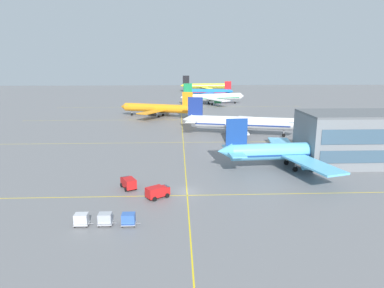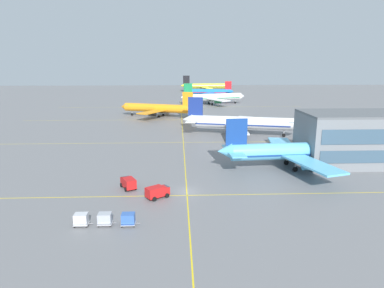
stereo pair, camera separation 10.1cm
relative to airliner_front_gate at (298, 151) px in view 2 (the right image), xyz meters
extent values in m
plane|color=slate|center=(-25.16, -13.30, -3.93)|extent=(600.00, 600.00, 0.00)
cylinder|color=#5BB7E5|center=(0.52, 0.04, 0.07)|extent=(31.42, 5.99, 3.71)
cone|color=#5BB7E5|center=(17.36, 1.27, 0.07)|extent=(2.80, 3.81, 3.64)
cone|color=#5BB7E5|center=(-16.61, -1.22, 0.46)|extent=(3.37, 3.74, 3.52)
cube|color=navy|center=(-14.08, -1.03, 4.66)|extent=(4.70, 0.69, 5.86)
cube|color=#5BB7E5|center=(-14.35, -3.99, 0.46)|extent=(3.49, 5.29, 0.23)
cube|color=#5BB7E5|center=(-14.78, 1.85, 0.46)|extent=(3.49, 5.29, 0.23)
cube|color=#5BB7E5|center=(0.16, -8.31, -0.52)|extent=(8.96, 15.48, 0.39)
cube|color=#5BB7E5|center=(-1.06, 8.24, -0.52)|extent=(7.02, 15.20, 0.39)
cylinder|color=#5BB7E5|center=(1.09, -5.01, -1.79)|extent=(3.46, 2.29, 2.05)
cylinder|color=#5BB7E5|center=(0.34, 5.11, -1.79)|extent=(3.46, 2.29, 2.05)
cube|color=#385166|center=(15.12, 1.11, 0.61)|extent=(2.00, 3.53, 0.68)
cube|color=navy|center=(0.52, 0.04, -0.39)|extent=(28.93, 5.84, 0.35)
cylinder|color=#99999E|center=(13.18, 0.97, -2.32)|extent=(0.27, 0.27, 1.61)
cylinder|color=black|center=(13.18, 0.97, -3.40)|extent=(1.10, 0.52, 1.07)
cylinder|color=#99999E|center=(-1.24, -2.64, -2.32)|extent=(0.27, 0.27, 1.61)
cylinder|color=black|center=(-1.24, -2.64, -3.40)|extent=(1.10, 0.52, 1.07)
cylinder|color=#99999E|center=(-1.61, 2.43, -2.32)|extent=(0.27, 0.27, 1.61)
cylinder|color=black|center=(-1.61, 2.43, -3.40)|extent=(1.10, 0.52, 1.07)
cylinder|color=white|center=(-5.96, 35.60, 0.28)|extent=(32.83, 11.77, 3.90)
cone|color=white|center=(11.28, 31.28, 0.28)|extent=(3.52, 4.36, 3.82)
cone|color=white|center=(-23.50, 39.99, 0.69)|extent=(4.09, 4.40, 3.71)
cube|color=navy|center=(-20.91, 39.34, 5.11)|extent=(4.87, 1.56, 6.16)
cube|color=white|center=(-22.15, 36.48, 0.69)|extent=(4.49, 5.98, 0.25)
cube|color=white|center=(-20.65, 42.45, 0.69)|extent=(4.49, 5.98, 0.25)
cube|color=white|center=(-9.08, 27.38, -0.34)|extent=(5.89, 15.59, 0.41)
cube|color=white|center=(-4.83, 44.31, -0.34)|extent=(11.57, 16.19, 0.41)
cylinder|color=navy|center=(-7.06, 30.37, -1.67)|extent=(3.91, 2.94, 2.16)
cylinder|color=navy|center=(-4.46, 40.73, -1.67)|extent=(3.91, 2.94, 2.16)
cube|color=#385166|center=(8.98, 31.85, 0.84)|extent=(2.67, 3.93, 0.72)
cube|color=navy|center=(-5.96, 35.60, -0.21)|extent=(30.29, 11.17, 0.37)
cylinder|color=#99999E|center=(6.99, 32.35, -2.24)|extent=(0.29, 0.29, 1.69)
cylinder|color=black|center=(6.99, 32.35, -3.37)|extent=(1.21, 0.72, 1.13)
cylinder|color=#99999E|center=(-8.60, 33.50, -2.24)|extent=(0.29, 0.29, 1.69)
cylinder|color=black|center=(-8.60, 33.50, -3.37)|extent=(1.21, 0.72, 1.13)
cylinder|color=#99999E|center=(-7.30, 38.69, -2.24)|extent=(0.29, 0.29, 1.69)
cylinder|color=black|center=(-7.30, 38.69, -3.37)|extent=(1.21, 0.72, 1.13)
cylinder|color=orange|center=(-35.83, 75.67, -0.08)|extent=(29.52, 13.40, 3.57)
cone|color=orange|center=(-51.15, 81.10, -0.08)|extent=(3.47, 4.11, 3.50)
cone|color=orange|center=(-20.25, 70.15, 0.29)|extent=(3.97, 4.20, 3.39)
cube|color=orange|center=(-22.55, 70.97, 4.33)|extent=(4.36, 1.82, 5.64)
cube|color=orange|center=(-21.17, 73.46, 0.29)|extent=(4.46, 5.61, 0.23)
cube|color=orange|center=(-23.05, 68.15, 0.29)|extent=(4.46, 5.61, 0.23)
cube|color=orange|center=(-32.28, 82.88, -0.65)|extent=(6.68, 14.61, 0.38)
cube|color=orange|center=(-37.61, 67.83, -0.65)|extent=(11.53, 14.56, 0.38)
cylinder|color=#333338|center=(-34.38, 80.34, -1.87)|extent=(3.67, 2.93, 1.97)
cylinder|color=#333338|center=(-37.64, 71.13, -1.87)|extent=(3.67, 2.93, 1.97)
cube|color=#385166|center=(-49.11, 80.38, 0.43)|extent=(2.69, 3.66, 0.66)
cube|color=orange|center=(-35.83, 75.67, -0.53)|extent=(27.27, 12.63, 0.34)
cylinder|color=#99999E|center=(-47.34, 79.75, -2.38)|extent=(0.26, 0.26, 1.55)
cylinder|color=black|center=(-47.34, 79.75, -3.42)|extent=(1.12, 0.74, 1.03)
cylinder|color=#99999E|center=(-33.24, 77.35, -2.38)|extent=(0.26, 0.26, 1.55)
cylinder|color=black|center=(-33.24, 77.35, -3.42)|extent=(1.12, 0.74, 1.03)
cylinder|color=#99999E|center=(-34.87, 72.74, -2.38)|extent=(0.26, 0.26, 1.55)
cylinder|color=black|center=(-34.87, 72.74, -3.42)|extent=(1.12, 0.74, 1.03)
cylinder|color=white|center=(-6.38, 119.14, 0.25)|extent=(32.48, 12.67, 3.88)
cone|color=white|center=(10.60, 123.97, 0.25)|extent=(3.59, 4.38, 3.80)
cone|color=white|center=(-23.66, 114.22, 0.66)|extent=(4.15, 4.44, 3.68)
cube|color=#197F47|center=(-21.11, 114.95, 5.05)|extent=(4.81, 1.69, 6.12)
cube|color=white|center=(-20.77, 111.86, 0.66)|extent=(4.59, 6.00, 0.24)
cube|color=white|center=(-22.44, 117.75, 0.66)|extent=(4.59, 6.00, 0.24)
cube|color=white|center=(-4.99, 110.51, -0.36)|extent=(11.85, 16.02, 0.41)
cube|color=white|center=(-9.74, 127.20, -0.36)|extent=(6.33, 15.64, 0.41)
cylinder|color=#2D9956|center=(-4.74, 114.09, -1.69)|extent=(3.92, 3.01, 2.14)
cylinder|color=#2D9956|center=(-7.64, 124.30, -1.69)|extent=(3.92, 3.01, 2.14)
cube|color=#385166|center=(8.34, 123.32, 0.81)|extent=(2.74, 3.94, 0.71)
cube|color=#197F47|center=(-6.38, 119.14, -0.23)|extent=(29.98, 11.99, 0.37)
cylinder|color=#99999E|center=(6.38, 122.77, -2.25)|extent=(0.29, 0.29, 1.68)
cylinder|color=black|center=(6.38, 122.77, -3.37)|extent=(1.21, 0.75, 1.12)
cylinder|color=#99999E|center=(-7.62, 116.03, -2.25)|extent=(0.29, 0.29, 1.68)
cylinder|color=black|center=(-7.62, 116.03, -3.37)|extent=(1.21, 0.75, 1.12)
cylinder|color=#99999E|center=(-9.07, 121.13, -2.25)|extent=(0.29, 0.29, 1.68)
cylinder|color=black|center=(-9.07, 121.13, -3.37)|extent=(1.21, 0.75, 1.12)
cylinder|color=blue|center=(-6.16, 161.06, -0.18)|extent=(29.42, 8.93, 3.48)
cone|color=blue|center=(-21.71, 164.04, -0.18)|extent=(2.98, 3.80, 3.41)
cone|color=blue|center=(9.66, 158.02, 0.19)|extent=(3.50, 3.80, 3.30)
cube|color=red|center=(7.33, 158.47, 4.12)|extent=(4.38, 1.15, 5.49)
cube|color=blue|center=(8.29, 161.08, 0.19)|extent=(3.77, 5.23, 0.22)
cube|color=blue|center=(7.26, 155.69, 0.19)|extent=(3.77, 5.23, 0.22)
cube|color=blue|center=(-3.79, 168.53, -0.73)|extent=(5.03, 13.82, 0.37)
cube|color=blue|center=(-6.73, 153.24, -0.73)|extent=(9.72, 14.50, 0.37)
cylinder|color=blue|center=(-5.44, 165.77, -1.92)|extent=(3.42, 2.47, 1.92)
cylinder|color=blue|center=(-7.24, 156.42, -1.92)|extent=(3.42, 2.47, 1.92)
cube|color=#385166|center=(-19.64, 163.64, 0.32)|extent=(2.22, 3.45, 0.64)
cube|color=red|center=(-6.16, 161.06, -0.61)|extent=(27.13, 8.53, 0.33)
cylinder|color=#99999E|center=(-17.85, 163.30, -2.42)|extent=(0.26, 0.26, 1.51)
cylinder|color=black|center=(-17.85, 163.30, -3.43)|extent=(1.07, 0.59, 1.01)
cylinder|color=#99999E|center=(-3.91, 163.05, -2.42)|extent=(0.26, 0.26, 1.51)
cylinder|color=black|center=(-3.91, 163.05, -3.43)|extent=(1.07, 0.59, 1.01)
cylinder|color=#99999E|center=(-4.81, 158.38, -2.42)|extent=(0.26, 0.26, 1.51)
cylinder|color=black|center=(-4.81, 158.38, -3.43)|extent=(1.07, 0.59, 1.01)
cylinder|color=yellow|center=(-3.47, 206.48, 0.54)|extent=(34.98, 4.80, 4.15)
cone|color=yellow|center=(15.40, 206.83, 0.54)|extent=(2.91, 4.12, 4.06)
cone|color=yellow|center=(-22.66, 206.12, 0.98)|extent=(3.56, 4.00, 3.94)
cube|color=black|center=(-19.83, 206.17, 5.67)|extent=(5.24, 0.49, 6.55)
cube|color=yellow|center=(-20.31, 202.89, 0.98)|extent=(3.60, 5.74, 0.26)
cube|color=yellow|center=(-20.43, 209.43, 0.98)|extent=(3.60, 5.74, 0.26)
cube|color=yellow|center=(-4.38, 197.19, -0.11)|extent=(9.23, 17.22, 0.44)
cube|color=yellow|center=(-4.73, 215.73, -0.11)|extent=(8.67, 17.14, 0.44)
cylinder|color=black|center=(-3.14, 200.81, -1.53)|extent=(3.75, 2.36, 2.29)
cylinder|color=black|center=(-3.36, 212.15, -1.53)|extent=(3.75, 2.36, 2.29)
cube|color=#385166|center=(12.89, 206.79, 1.14)|extent=(2.04, 3.85, 0.76)
cube|color=black|center=(-3.47, 206.48, 0.02)|extent=(32.19, 4.79, 0.39)
cylinder|color=#99999E|center=(10.71, 206.75, -2.13)|extent=(0.31, 0.31, 1.80)
cylinder|color=black|center=(10.71, 206.75, -3.33)|extent=(1.21, 0.51, 1.20)
cylinder|color=#99999E|center=(-5.60, 203.60, -2.13)|extent=(0.31, 0.31, 1.80)
cylinder|color=black|center=(-5.60, 203.60, -3.33)|extent=(1.21, 0.51, 1.20)
cylinder|color=#99999E|center=(-5.70, 209.27, -2.13)|extent=(0.31, 0.31, 1.80)
cylinder|color=black|center=(-5.70, 209.27, -3.33)|extent=(1.21, 0.51, 1.20)
cube|color=yellow|center=(-25.16, -15.30, -3.93)|extent=(130.29, 0.20, 0.01)
cube|color=yellow|center=(-25.16, 26.10, -3.93)|extent=(130.29, 0.20, 0.01)
cube|color=yellow|center=(-25.16, 67.51, -3.93)|extent=(130.29, 0.20, 0.01)
cube|color=yellow|center=(-25.16, 108.91, -3.93)|extent=(130.29, 0.20, 0.01)
cube|color=yellow|center=(-25.16, 46.81, -3.93)|extent=(0.20, 182.17, 0.01)
cube|color=red|center=(-30.81, -16.51, -2.68)|extent=(3.55, 3.28, 1.70)
cube|color=red|center=(-29.21, -15.39, -2.83)|extent=(2.10, 2.22, 1.40)
cube|color=#385166|center=(-28.80, -15.10, -2.48)|extent=(1.22, 1.52, 0.70)
cylinder|color=black|center=(-28.71, -16.19, -3.53)|extent=(0.82, 0.69, 0.80)
cylinder|color=black|center=(-29.80, -14.64, -3.53)|extent=(0.82, 0.69, 0.80)
cylinder|color=black|center=(-30.83, -17.69, -3.53)|extent=(0.82, 0.69, 0.80)
cylinder|color=black|center=(-31.93, -16.14, -3.53)|extent=(0.82, 0.69, 0.80)
cube|color=red|center=(-35.89, -11.88, -2.68)|extent=(3.05, 3.54, 1.70)
cube|color=red|center=(-36.78, -10.14, -2.83)|extent=(2.19, 1.97, 1.40)
cube|color=#385166|center=(-37.00, -9.70, -2.48)|extent=(1.59, 1.04, 0.70)
cylinder|color=black|center=(-35.91, -9.76, -3.53)|extent=(0.61, 0.84, 0.80)
cylinder|color=black|center=(-37.60, -10.62, -3.53)|extent=(0.61, 0.84, 0.80)
cylinder|color=black|center=(-34.73, -12.08, -3.53)|extent=(0.61, 0.84, 0.80)
cylinder|color=black|center=(-36.42, -12.94, -3.53)|extent=(0.61, 0.84, 0.80)
cube|color=#99999E|center=(-40.86, -26.23, -3.63)|extent=(2.11, 1.61, 0.12)
cube|color=silver|center=(-40.86, -26.23, -2.82)|extent=(1.91, 1.45, 1.50)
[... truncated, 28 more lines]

